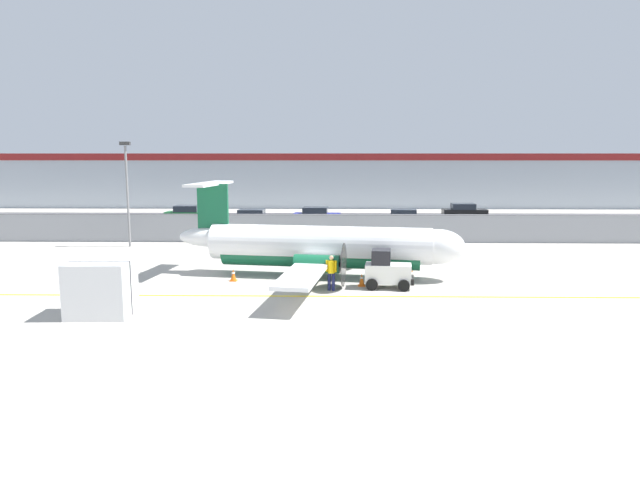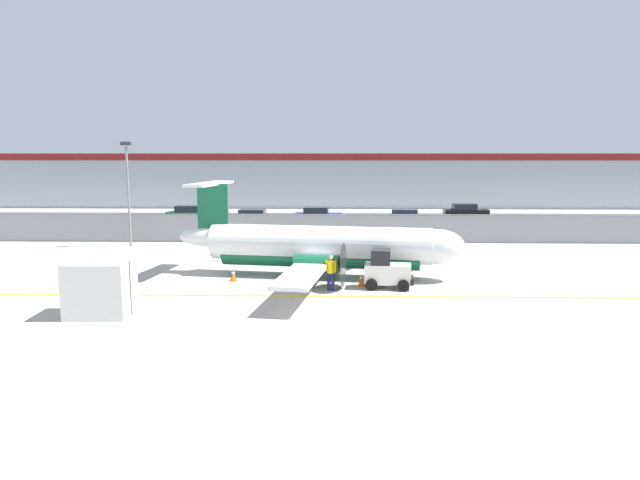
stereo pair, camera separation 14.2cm
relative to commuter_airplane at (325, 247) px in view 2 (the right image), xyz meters
name	(u,v)px [view 2 (the right image)]	position (x,y,z in m)	size (l,w,h in m)	color
ground_plane	(317,296)	(-0.28, -4.26, -1.60)	(140.00, 140.00, 0.01)	#ADA89E
perimeter_fence	(323,227)	(-0.28, 11.74, -0.49)	(98.00, 0.10, 2.10)	gray
parking_lot_strip	(326,223)	(-0.28, 23.24, -1.54)	(98.00, 17.00, 0.12)	#38383A
background_building	(328,180)	(-0.28, 41.73, 1.66)	(91.00, 8.10, 6.50)	#A8B2BC
commuter_airplane	(325,247)	(0.00, 0.00, 0.00)	(15.30, 16.06, 4.92)	white
baggage_tug	(387,271)	(3.04, -2.56, -0.75)	(2.44, 1.61, 1.88)	silver
ground_crew_worker	(331,271)	(0.34, -3.13, -0.65)	(0.55, 0.41, 1.70)	#191E4C
cargo_container	(100,288)	(-8.89, -7.49, -0.50)	(2.46, 2.08, 2.20)	silver
traffic_cone_near_left	(361,280)	(1.84, -2.18, -1.29)	(0.36, 0.36, 0.64)	orange
traffic_cone_near_right	(233,275)	(-4.67, -1.16, -1.29)	(0.36, 0.36, 0.64)	orange
traffic_cone_far_left	(409,266)	(4.66, 1.47, -1.29)	(0.36, 0.36, 0.64)	orange
parked_car_0	(190,214)	(-12.96, 22.92, -0.71)	(4.24, 2.09, 1.58)	#19662D
parked_car_1	(254,219)	(-6.44, 19.26, -0.71)	(4.29, 2.19, 1.58)	slate
parked_car_2	(318,216)	(-0.98, 21.59, -0.71)	(4.32, 2.27, 1.58)	navy
parked_car_3	(403,218)	(6.50, 19.74, -0.71)	(4.36, 2.36, 1.58)	navy
parked_car_4	(465,212)	(13.23, 25.67, -0.71)	(4.25, 2.10, 1.58)	black
apron_light_pole	(128,185)	(-13.81, 9.69, 2.70)	(0.70, 0.30, 7.27)	slate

